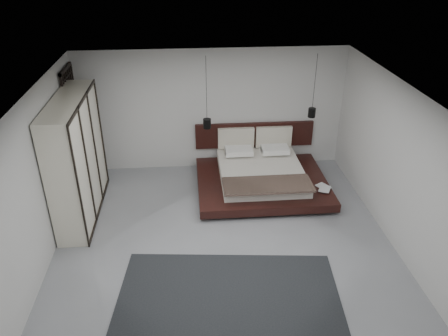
{
  "coord_description": "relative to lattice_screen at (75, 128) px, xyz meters",
  "views": [
    {
      "loc": [
        -0.55,
        -6.32,
        4.93
      ],
      "look_at": [
        0.1,
        1.2,
        0.87
      ],
      "focal_mm": 35.0,
      "sensor_mm": 36.0,
      "label": 1
    }
  ],
  "objects": [
    {
      "name": "pendant_left",
      "position": [
        2.79,
        -0.11,
        0.06
      ],
      "size": [
        0.17,
        0.17,
        1.55
      ],
      "color": "black",
      "rests_on": "ceiling"
    },
    {
      "name": "wall_right",
      "position": [
        5.95,
        -2.45,
        0.1
      ],
      "size": [
        0.0,
        6.0,
        6.0
      ],
      "primitive_type": "plane",
      "rotation": [
        1.57,
        0.0,
        -1.57
      ],
      "color": "silver",
      "rests_on": "floor"
    },
    {
      "name": "rug",
      "position": [
        2.88,
        -4.05,
        -1.29
      ],
      "size": [
        3.63,
        2.76,
        0.01
      ],
      "primitive_type": "cube",
      "rotation": [
        0.0,
        0.0,
        -0.1
      ],
      "color": "black",
      "rests_on": "floor"
    },
    {
      "name": "book_upper",
      "position": [
        5.04,
        -1.22,
        -1.01
      ],
      "size": [
        0.33,
        0.36,
        0.02
      ],
      "primitive_type": "imported",
      "rotation": [
        0.0,
        0.0,
        -0.46
      ],
      "color": "#99724C",
      "rests_on": "book_lower"
    },
    {
      "name": "bed",
      "position": [
        3.92,
        -0.54,
        -1.01
      ],
      "size": [
        2.76,
        2.38,
        1.07
      ],
      "color": "black",
      "rests_on": "floor"
    },
    {
      "name": "floor",
      "position": [
        2.95,
        -2.45,
        -1.3
      ],
      "size": [
        6.0,
        6.0,
        0.0
      ],
      "primitive_type": "plane",
      "color": "gray",
      "rests_on": "ground"
    },
    {
      "name": "wall_left",
      "position": [
        -0.05,
        -2.45,
        0.1
      ],
      "size": [
        0.0,
        6.0,
        6.0
      ],
      "primitive_type": "plane",
      "rotation": [
        1.57,
        0.0,
        1.57
      ],
      "color": "silver",
      "rests_on": "floor"
    },
    {
      "name": "wall_front",
      "position": [
        2.95,
        -5.45,
        0.1
      ],
      "size": [
        6.0,
        0.0,
        6.0
      ],
      "primitive_type": "plane",
      "rotation": [
        -1.57,
        0.0,
        0.0
      ],
      "color": "silver",
      "rests_on": "floor"
    },
    {
      "name": "wardrobe",
      "position": [
        0.25,
        -1.2,
        -0.12
      ],
      "size": [
        0.57,
        2.4,
        2.35
      ],
      "color": "silver",
      "rests_on": "floor"
    },
    {
      "name": "ceiling",
      "position": [
        2.95,
        -2.45,
        1.5
      ],
      "size": [
        6.0,
        6.0,
        0.0
      ],
      "primitive_type": "plane",
      "rotation": [
        3.14,
        0.0,
        0.0
      ],
      "color": "white",
      "rests_on": "wall_back"
    },
    {
      "name": "lattice_screen",
      "position": [
        0.0,
        0.0,
        0.0
      ],
      "size": [
        0.05,
        0.9,
        2.6
      ],
      "primitive_type": "cube",
      "color": "black",
      "rests_on": "floor"
    },
    {
      "name": "book_lower",
      "position": [
        5.06,
        -1.19,
        -1.03
      ],
      "size": [
        0.33,
        0.35,
        0.03
      ],
      "primitive_type": "imported",
      "rotation": [
        0.0,
        0.0,
        0.54
      ],
      "color": "#99724C",
      "rests_on": "bed"
    },
    {
      "name": "pendant_right",
      "position": [
        5.06,
        -0.11,
        0.23
      ],
      "size": [
        0.16,
        0.16,
        1.37
      ],
      "color": "black",
      "rests_on": "ceiling"
    },
    {
      "name": "wall_back",
      "position": [
        2.95,
        0.55,
        0.1
      ],
      "size": [
        6.0,
        0.0,
        6.0
      ],
      "primitive_type": "plane",
      "rotation": [
        1.57,
        0.0,
        0.0
      ],
      "color": "silver",
      "rests_on": "floor"
    }
  ]
}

